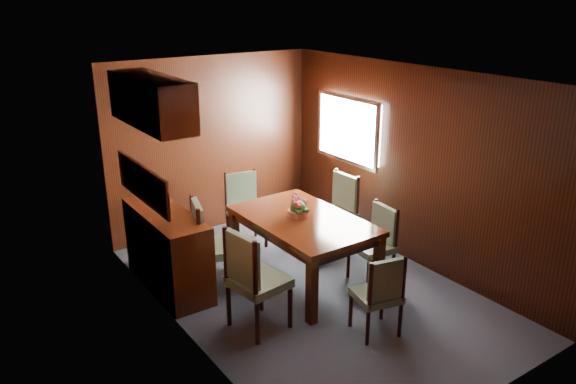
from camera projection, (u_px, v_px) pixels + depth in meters
ground at (310, 290)px, 6.32m from camera, size 4.50×4.50×0.00m
room_shell at (285, 145)px, 5.97m from camera, size 3.06×4.52×2.41m
sideboard at (168, 250)px, 6.28m from camera, size 0.48×1.40×0.90m
dining_table at (303, 227)px, 6.32m from camera, size 1.06×1.68×0.78m
chair_left_near at (252, 275)px, 5.40m from camera, size 0.56×0.58×1.08m
chair_left_far at (210, 241)px, 6.16m from camera, size 0.61×0.63×1.07m
chair_right_near at (377, 239)px, 6.41m from camera, size 0.44×0.46×0.91m
chair_right_far at (338, 207)px, 7.23m from camera, size 0.47×0.49×1.00m
chair_head at (380, 291)px, 5.34m from camera, size 0.49×0.47×0.87m
chair_foot at (244, 204)px, 7.37m from camera, size 0.53×0.51×0.97m
flower_centerpiece at (298, 206)px, 6.29m from camera, size 0.26×0.26×0.26m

